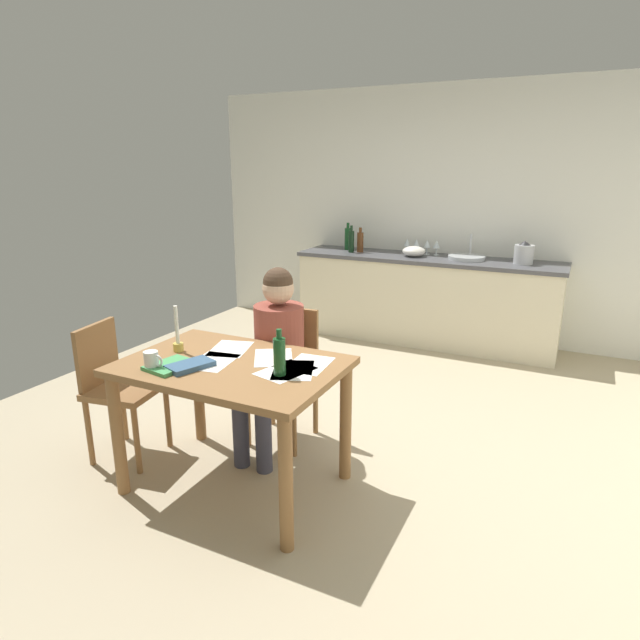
{
  "coord_description": "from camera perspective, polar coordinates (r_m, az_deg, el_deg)",
  "views": [
    {
      "loc": [
        1.43,
        -3.15,
        1.81
      ],
      "look_at": [
        -0.03,
        -0.18,
        0.85
      ],
      "focal_mm": 30.12,
      "sensor_mm": 36.0,
      "label": 1
    }
  ],
  "objects": [
    {
      "name": "wine_glass_back_left",
      "position": [
        5.81,
        10.21,
        8.02
      ],
      "size": [
        0.07,
        0.07,
        0.15
      ],
      "color": "silver",
      "rests_on": "kitchen_counter"
    },
    {
      "name": "paper_bill",
      "position": [
        2.86,
        -2.88,
        -5.33
      ],
      "size": [
        0.31,
        0.35,
        0.0
      ],
      "primitive_type": "cube",
      "rotation": [
        0.0,
        0.0,
        0.41
      ],
      "color": "white",
      "rests_on": "dining_table"
    },
    {
      "name": "bottle_oil",
      "position": [
        6.02,
        2.98,
        8.67
      ],
      "size": [
        0.07,
        0.07,
        0.29
      ],
      "color": "#194C23",
      "rests_on": "kitchen_counter"
    },
    {
      "name": "wine_glass_near_sink",
      "position": [
        5.76,
        12.28,
        7.83
      ],
      "size": [
        0.07,
        0.07,
        0.15
      ],
      "color": "silver",
      "rests_on": "kitchen_counter"
    },
    {
      "name": "paper_notice",
      "position": [
        3.05,
        -4.97,
        -3.99
      ],
      "size": [
        0.33,
        0.36,
        0.0
      ],
      "primitive_type": "cube",
      "rotation": [
        0.0,
        0.0,
        0.54
      ],
      "color": "white",
      "rests_on": "dining_table"
    },
    {
      "name": "dining_table",
      "position": [
        3.04,
        -9.31,
        -6.65
      ],
      "size": [
        1.2,
        0.82,
        0.76
      ],
      "color": "olive",
      "rests_on": "ground"
    },
    {
      "name": "book_magazine",
      "position": [
        3.0,
        -15.55,
        -4.7
      ],
      "size": [
        0.23,
        0.28,
        0.02
      ],
      "primitive_type": "cube",
      "rotation": [
        0.0,
        0.0,
        -0.17
      ],
      "color": "#449755",
      "rests_on": "dining_table"
    },
    {
      "name": "candlestick",
      "position": [
        3.22,
        -14.88,
        -1.94
      ],
      "size": [
        0.06,
        0.06,
        0.27
      ],
      "color": "gold",
      "rests_on": "dining_table"
    },
    {
      "name": "ground_plane",
      "position": [
        3.91,
        1.66,
        -11.73
      ],
      "size": [
        5.2,
        5.2,
        0.04
      ],
      "primitive_type": "cube",
      "color": "tan"
    },
    {
      "name": "wine_glass_by_kettle",
      "position": [
        5.78,
        11.32,
        7.92
      ],
      "size": [
        0.07,
        0.07,
        0.15
      ],
      "color": "silver",
      "rests_on": "kitchen_counter"
    },
    {
      "name": "bottle_wine_red",
      "position": [
        5.84,
        4.3,
        8.3
      ],
      "size": [
        0.07,
        0.07,
        0.26
      ],
      "color": "#593319",
      "rests_on": "kitchen_counter"
    },
    {
      "name": "chair_side_empty",
      "position": [
        3.61,
        -20.76,
        -6.4
      ],
      "size": [
        0.46,
        0.46,
        0.87
      ],
      "color": "olive",
      "rests_on": "ground"
    },
    {
      "name": "mixing_bowl",
      "position": [
        5.64,
        9.94,
        7.2
      ],
      "size": [
        0.23,
        0.23,
        0.1
      ],
      "primitive_type": "ellipsoid",
      "color": "white",
      "rests_on": "kitchen_counter"
    },
    {
      "name": "book_cookery",
      "position": [
        2.96,
        -13.62,
        -4.72
      ],
      "size": [
        0.21,
        0.27,
        0.03
      ],
      "primitive_type": "cube",
      "rotation": [
        0.0,
        0.0,
        -0.34
      ],
      "color": "#355576",
      "rests_on": "dining_table"
    },
    {
      "name": "sink_unit",
      "position": [
        5.56,
        15.32,
        6.44
      ],
      "size": [
        0.36,
        0.36,
        0.24
      ],
      "color": "#B2B7BC",
      "rests_on": "kitchen_counter"
    },
    {
      "name": "stovetop_kettle",
      "position": [
        5.47,
        20.84,
        6.61
      ],
      "size": [
        0.18,
        0.18,
        0.22
      ],
      "color": "#B7BABF",
      "rests_on": "kitchen_counter"
    },
    {
      "name": "wine_glass_back_right",
      "position": [
        5.84,
        9.23,
        8.1
      ],
      "size": [
        0.07,
        0.07,
        0.15
      ],
      "color": "silver",
      "rests_on": "kitchen_counter"
    },
    {
      "name": "chair_at_table",
      "position": [
        3.62,
        -3.67,
        -5.06
      ],
      "size": [
        0.42,
        0.42,
        0.89
      ],
      "color": "olive",
      "rests_on": "ground"
    },
    {
      "name": "coffee_mug",
      "position": [
        2.98,
        -17.44,
        -4.14
      ],
      "size": [
        0.12,
        0.08,
        0.1
      ],
      "color": "white",
      "rests_on": "dining_table"
    },
    {
      "name": "bottle_vinegar",
      "position": [
        5.82,
        3.34,
        8.38
      ],
      "size": [
        0.06,
        0.06,
        0.29
      ],
      "color": "black",
      "rests_on": "kitchen_counter"
    },
    {
      "name": "paper_envelope",
      "position": [
        2.85,
        -3.65,
        -5.42
      ],
      "size": [
        0.28,
        0.34,
        0.0
      ],
      "primitive_type": "cube",
      "rotation": [
        0.0,
        0.0,
        -0.26
      ],
      "color": "white",
      "rests_on": "dining_table"
    },
    {
      "name": "person_seated",
      "position": [
        3.43,
        -4.85,
        -3.09
      ],
      "size": [
        0.34,
        0.6,
        1.19
      ],
      "color": "brown",
      "rests_on": "ground"
    },
    {
      "name": "paper_receipt",
      "position": [
        2.94,
        -1.22,
        -4.72
      ],
      "size": [
        0.24,
        0.31,
        0.0
      ],
      "primitive_type": "cube",
      "rotation": [
        0.0,
        0.0,
        0.09
      ],
      "color": "white",
      "rests_on": "dining_table"
    },
    {
      "name": "wall_back",
      "position": [
        5.94,
        12.46,
        10.9
      ],
      "size": [
        5.2,
        0.12,
        2.6
      ],
      "primitive_type": "cube",
      "color": "silver",
      "rests_on": "ground"
    },
    {
      "name": "paper_flyer",
      "position": [
        3.22,
        -9.53,
        -3.03
      ],
      "size": [
        0.28,
        0.34,
        0.0
      ],
      "primitive_type": "cube",
      "rotation": [
        0.0,
        0.0,
        0.29
      ],
      "color": "white",
      "rests_on": "dining_table"
    },
    {
      "name": "paper_letter",
      "position": [
        3.03,
        -11.32,
        -4.34
      ],
      "size": [
        0.25,
        0.33,
        0.0
      ],
      "primitive_type": "cube",
      "rotation": [
        0.0,
        0.0,
        0.16
      ],
      "color": "white",
      "rests_on": "dining_table"
    },
    {
      "name": "wine_bottle_on_table",
      "position": [
        2.76,
        -4.33,
        -3.82
      ],
      "size": [
        0.06,
        0.06,
        0.25
      ],
      "color": "#194C23",
      "rests_on": "dining_table"
    },
    {
      "name": "kitchen_counter",
      "position": [
        5.73,
        11.07,
        2.18
      ],
      "size": [
        2.69,
        0.64,
        0.9
      ],
      "color": "beige",
      "rests_on": "ground"
    }
  ]
}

